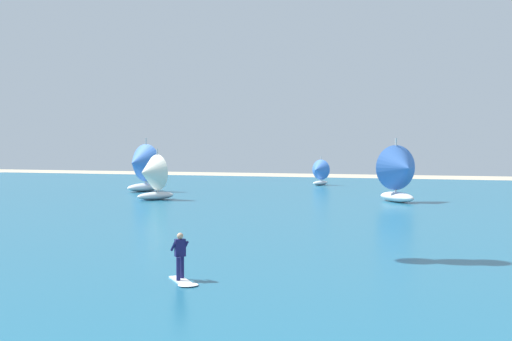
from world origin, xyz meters
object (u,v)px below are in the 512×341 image
Objects in this scene: sailboat_leading at (151,177)px; sailboat_trailing at (319,172)px; sailboat_far_right at (401,173)px; kitesurfer at (182,264)px; sailboat_mid_right at (140,167)px.

sailboat_trailing is at bearing 73.05° from sailboat_leading.
sailboat_leading is (-21.11, -5.11, -0.42)m from sailboat_far_right.
sailboat_trailing is (-9.99, 57.17, 1.04)m from kitesurfer.
sailboat_mid_right is 1.25× the size of sailboat_leading.
sailboat_mid_right is (-24.66, 39.26, 1.99)m from kitesurfer.
sailboat_leading is at bearing -54.89° from sailboat_mid_right.
sailboat_far_right reaches higher than sailboat_leading.
kitesurfer is 0.40× the size of sailboat_leading.
sailboat_trailing is at bearing 99.91° from kitesurfer.
sailboat_far_right is (2.87, 35.23, 1.90)m from kitesurfer.
sailboat_mid_right reaches higher than kitesurfer.
sailboat_mid_right reaches higher than sailboat_far_right.
sailboat_mid_right reaches higher than sailboat_leading.
sailboat_mid_right is at bearing 122.14° from kitesurfer.
sailboat_far_right is at bearing 85.35° from kitesurfer.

